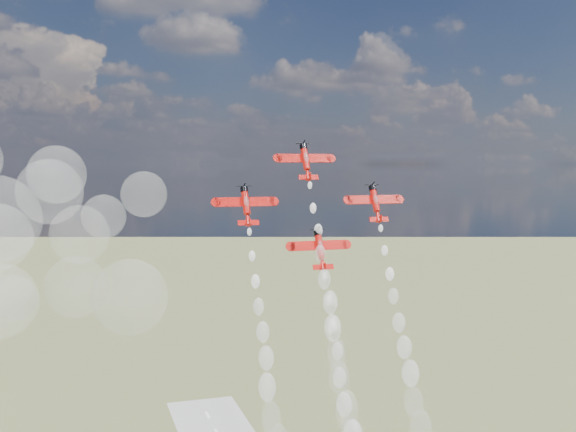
% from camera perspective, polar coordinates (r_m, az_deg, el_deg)
% --- Properties ---
extents(plane_lead, '(13.63, 6.93, 9.00)m').
position_cam_1_polar(plane_lead, '(161.57, 1.51, 4.69)').
color(plane_lead, red).
rests_on(plane_lead, ground).
extents(plane_left, '(13.63, 6.93, 9.00)m').
position_cam_1_polar(plane_left, '(152.43, -3.57, 0.95)').
color(plane_left, red).
rests_on(plane_left, ground).
extents(plane_right, '(13.63, 6.93, 9.00)m').
position_cam_1_polar(plane_right, '(163.09, 7.40, 1.15)').
color(plane_right, red).
rests_on(plane_right, ground).
extents(plane_slot, '(13.63, 6.93, 9.00)m').
position_cam_1_polar(plane_slot, '(153.19, 2.73, -2.78)').
color(plane_slot, red).
rests_on(plane_slot, ground).
extents(smoke_trail_lead, '(5.47, 29.30, 54.43)m').
position_cam_1_polar(smoke_trail_lead, '(146.81, 4.51, -13.53)').
color(smoke_trail_lead, white).
rests_on(smoke_trail_lead, plane_lead).
extents(smoke_trail_right, '(5.21, 28.49, 52.99)m').
position_cam_1_polar(smoke_trail_right, '(152.23, 11.09, -16.79)').
color(smoke_trail_right, white).
rests_on(smoke_trail_right, plane_right).
extents(drifted_smoke_cloud, '(59.19, 38.17, 54.89)m').
position_cam_1_polar(drifted_smoke_cloud, '(179.10, -19.60, -2.18)').
color(drifted_smoke_cloud, white).
rests_on(drifted_smoke_cloud, ground).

